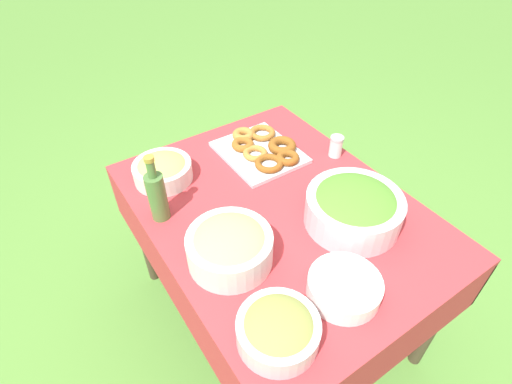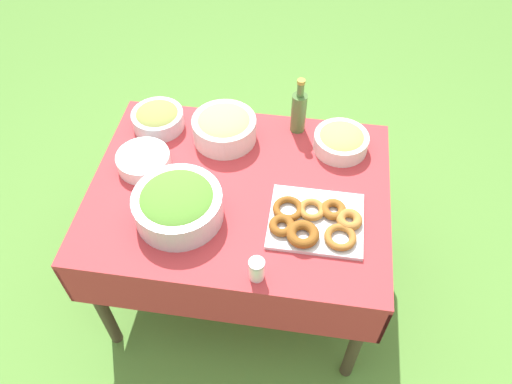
{
  "view_description": "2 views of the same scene",
  "coord_description": "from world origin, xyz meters",
  "px_view_note": "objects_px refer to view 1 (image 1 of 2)",
  "views": [
    {
      "loc": [
        0.79,
        -0.62,
        1.65
      ],
      "look_at": [
        -0.04,
        -0.07,
        0.76
      ],
      "focal_mm": 28.0,
      "sensor_mm": 36.0,
      "label": 1
    },
    {
      "loc": [
        -0.24,
        1.2,
        2.11
      ],
      "look_at": [
        -0.07,
        0.05,
        0.73
      ],
      "focal_mm": 35.0,
      "sensor_mm": 36.0,
      "label": 2
    }
  ],
  "objects_px": {
    "salad_bowl": "(354,207)",
    "fruit_bowl": "(162,170)",
    "pasta_bowl": "(230,246)",
    "plate_stack": "(344,287)",
    "olive_oil_bottle": "(157,195)",
    "olive_bowl": "(278,329)",
    "donut_platter": "(262,149)"
  },
  "relations": [
    {
      "from": "salad_bowl",
      "to": "fruit_bowl",
      "type": "xyz_separation_m",
      "value": [
        -0.56,
        -0.43,
        -0.02
      ]
    },
    {
      "from": "pasta_bowl",
      "to": "plate_stack",
      "type": "height_order",
      "value": "pasta_bowl"
    },
    {
      "from": "plate_stack",
      "to": "olive_oil_bottle",
      "type": "height_order",
      "value": "olive_oil_bottle"
    },
    {
      "from": "pasta_bowl",
      "to": "olive_bowl",
      "type": "bearing_deg",
      "value": -6.3
    },
    {
      "from": "donut_platter",
      "to": "fruit_bowl",
      "type": "height_order",
      "value": "fruit_bowl"
    },
    {
      "from": "olive_oil_bottle",
      "to": "fruit_bowl",
      "type": "relative_size",
      "value": 1.16
    },
    {
      "from": "donut_platter",
      "to": "fruit_bowl",
      "type": "xyz_separation_m",
      "value": [
        -0.07,
        -0.4,
        0.02
      ]
    },
    {
      "from": "olive_oil_bottle",
      "to": "salad_bowl",
      "type": "bearing_deg",
      "value": 54.11
    },
    {
      "from": "pasta_bowl",
      "to": "olive_oil_bottle",
      "type": "relative_size",
      "value": 1.03
    },
    {
      "from": "olive_oil_bottle",
      "to": "fruit_bowl",
      "type": "xyz_separation_m",
      "value": [
        -0.18,
        0.09,
        -0.06
      ]
    },
    {
      "from": "olive_bowl",
      "to": "plate_stack",
      "type": "bearing_deg",
      "value": 91.55
    },
    {
      "from": "olive_oil_bottle",
      "to": "donut_platter",
      "type": "bearing_deg",
      "value": 102.43
    },
    {
      "from": "salad_bowl",
      "to": "olive_bowl",
      "type": "distance_m",
      "value": 0.49
    },
    {
      "from": "salad_bowl",
      "to": "olive_bowl",
      "type": "bearing_deg",
      "value": -65.9
    },
    {
      "from": "olive_oil_bottle",
      "to": "fruit_bowl",
      "type": "distance_m",
      "value": 0.21
    },
    {
      "from": "olive_oil_bottle",
      "to": "olive_bowl",
      "type": "relative_size",
      "value": 1.17
    },
    {
      "from": "salad_bowl",
      "to": "donut_platter",
      "type": "height_order",
      "value": "salad_bowl"
    },
    {
      "from": "donut_platter",
      "to": "olive_oil_bottle",
      "type": "distance_m",
      "value": 0.51
    },
    {
      "from": "donut_platter",
      "to": "plate_stack",
      "type": "relative_size",
      "value": 1.74
    },
    {
      "from": "plate_stack",
      "to": "salad_bowl",
      "type": "bearing_deg",
      "value": 131.79
    },
    {
      "from": "plate_stack",
      "to": "olive_oil_bottle",
      "type": "xyz_separation_m",
      "value": [
        -0.57,
        -0.3,
        0.07
      ]
    },
    {
      "from": "pasta_bowl",
      "to": "fruit_bowl",
      "type": "bearing_deg",
      "value": -178.83
    },
    {
      "from": "pasta_bowl",
      "to": "plate_stack",
      "type": "distance_m",
      "value": 0.35
    },
    {
      "from": "plate_stack",
      "to": "fruit_bowl",
      "type": "bearing_deg",
      "value": -164.38
    },
    {
      "from": "salad_bowl",
      "to": "olive_oil_bottle",
      "type": "height_order",
      "value": "olive_oil_bottle"
    },
    {
      "from": "pasta_bowl",
      "to": "olive_oil_bottle",
      "type": "height_order",
      "value": "olive_oil_bottle"
    },
    {
      "from": "plate_stack",
      "to": "fruit_bowl",
      "type": "distance_m",
      "value": 0.78
    },
    {
      "from": "fruit_bowl",
      "to": "olive_oil_bottle",
      "type": "bearing_deg",
      "value": -26.42
    },
    {
      "from": "plate_stack",
      "to": "olive_bowl",
      "type": "xyz_separation_m",
      "value": [
        0.01,
        -0.23,
        0.02
      ]
    },
    {
      "from": "plate_stack",
      "to": "pasta_bowl",
      "type": "bearing_deg",
      "value": -144.52
    },
    {
      "from": "salad_bowl",
      "to": "pasta_bowl",
      "type": "relative_size",
      "value": 1.23
    },
    {
      "from": "olive_oil_bottle",
      "to": "plate_stack",
      "type": "bearing_deg",
      "value": 27.73
    }
  ]
}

